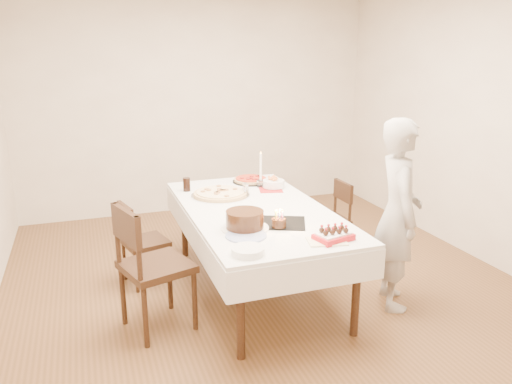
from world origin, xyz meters
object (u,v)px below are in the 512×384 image
object	(u,v)px
dining_table	(256,249)
chair_left_dessert	(157,267)
pizza_pepperoni	(251,180)
birthday_cake	(279,219)
pizza_white	(220,194)
layer_cake	(245,220)
cola_glass	(187,184)
person	(398,215)
chair_right_savory	(328,220)
chair_left_savory	(145,242)
taper_candle	(261,169)
strawberry_box	(334,236)
pasta_bowl	(274,184)

from	to	relation	value
dining_table	chair_left_dessert	xyz separation A→B (m)	(-0.90, -0.34, 0.12)
pizza_pepperoni	birthday_cake	bearing A→B (deg)	-99.89
pizza_white	layer_cake	size ratio (longest dim) A/B	1.49
birthday_cake	pizza_white	bearing A→B (deg)	100.92
pizza_pepperoni	cola_glass	world-z (taller)	cola_glass
dining_table	person	bearing A→B (deg)	-31.32
chair_right_savory	chair_left_dessert	size ratio (longest dim) A/B	0.78
cola_glass	birthday_cake	bearing A→B (deg)	-70.23
dining_table	pizza_white	size ratio (longest dim) A/B	3.98
pizza_pepperoni	layer_cake	bearing A→B (deg)	-110.65
chair_left_savory	taper_candle	bearing A→B (deg)	173.71
dining_table	taper_candle	distance (m)	0.88
pizza_pepperoni	birthday_cake	world-z (taller)	birthday_cake
person	strawberry_box	world-z (taller)	person
chair_left_dessert	birthday_cake	bearing A→B (deg)	151.61
pasta_bowl	layer_cake	world-z (taller)	layer_cake
pizza_white	pasta_bowl	distance (m)	0.57
person	layer_cake	size ratio (longest dim) A/B	4.28
layer_cake	dining_table	bearing A→B (deg)	61.20
person	pizza_pepperoni	world-z (taller)	person
pizza_white	pasta_bowl	size ratio (longest dim) A/B	2.56
taper_candle	pasta_bowl	bearing A→B (deg)	-34.21
cola_glass	layer_cake	xyz separation A→B (m)	(0.20, -1.17, 0.01)
dining_table	birthday_cake	distance (m)	0.68
chair_left_dessert	pizza_pepperoni	bearing A→B (deg)	-151.62
pizza_pepperoni	taper_candle	size ratio (longest dim) A/B	1.03
dining_table	cola_glass	size ratio (longest dim) A/B	16.74
person	pasta_bowl	size ratio (longest dim) A/B	7.37
dining_table	cola_glass	xyz separation A→B (m)	(-0.44, 0.72, 0.44)
person	pizza_pepperoni	distance (m)	1.62
chair_right_savory	pizza_white	xyz separation A→B (m)	(-1.11, 0.00, 0.38)
chair_right_savory	strawberry_box	distance (m)	1.53
cola_glass	pizza_white	bearing A→B (deg)	-45.89
pizza_pepperoni	cola_glass	size ratio (longest dim) A/B	2.87
pizza_pepperoni	pizza_white	bearing A→B (deg)	-138.20
pizza_white	strawberry_box	world-z (taller)	strawberry_box
chair_left_dessert	pizza_white	size ratio (longest dim) A/B	1.85
dining_table	chair_left_dessert	bearing A→B (deg)	-159.28
dining_table	cola_glass	distance (m)	0.95
pizza_white	birthday_cake	size ratio (longest dim) A/B	4.22
cola_glass	strawberry_box	xyz separation A→B (m)	(0.71, -1.59, -0.03)
chair_left_savory	pasta_bowl	world-z (taller)	pasta_bowl
taper_candle	chair_left_savory	bearing A→B (deg)	-172.07
pizza_white	pasta_bowl	world-z (taller)	pasta_bowl
pizza_white	dining_table	bearing A→B (deg)	-67.86
dining_table	birthday_cake	xyz separation A→B (m)	(0.00, -0.51, 0.45)
dining_table	chair_left_dessert	distance (m)	0.97
cola_glass	strawberry_box	distance (m)	1.74
pasta_bowl	taper_candle	xyz separation A→B (m)	(-0.11, 0.07, 0.14)
layer_cake	birthday_cake	distance (m)	0.26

